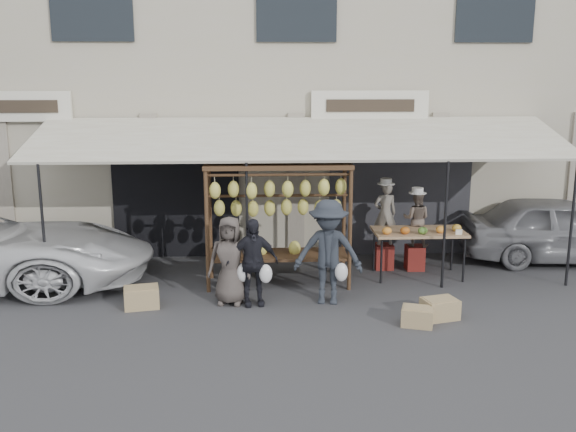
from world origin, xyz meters
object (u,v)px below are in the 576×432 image
produce_table (419,233)px  crate_near_b (440,309)px  customer_mid (252,262)px  crate_far (142,297)px  crate_near_a (417,317)px  vendor_left (385,214)px  customer_left (230,261)px  vendor_right (416,219)px  sedan (561,229)px  banana_rack (278,201)px  customer_right (328,252)px

produce_table → crate_near_b: size_ratio=3.23×
customer_mid → crate_far: 1.92m
crate_near_a → crate_near_b: size_ratio=0.90×
vendor_left → customer_left: vendor_left is taller
vendor_left → customer_mid: size_ratio=0.84×
customer_mid → crate_near_b: bearing=-24.0°
produce_table → crate_far: (-4.96, -1.36, -0.70)m
vendor_right → customer_left: vendor_right is taller
crate_near_a → crate_far: (-4.36, 1.02, 0.03)m
crate_near_b → vendor_left: bearing=97.8°
sedan → crate_near_a: bearing=136.6°
banana_rack → produce_table: bearing=6.6°
banana_rack → produce_table: size_ratio=1.53×
sedan → customer_right: bearing=119.2°
vendor_left → crate_near_b: bearing=94.1°
produce_table → sedan: (3.16, 0.92, -0.19)m
crate_near_a → vendor_right: bearing=77.1°
crate_near_b → sedan: 4.53m
vendor_left → produce_table: bearing=129.3°
crate_near_a → crate_near_b: (0.42, 0.27, 0.02)m
produce_table → crate_far: 5.19m
customer_left → customer_mid: size_ratio=1.01×
customer_right → sedan: (5.03, 2.23, -0.20)m
vendor_left → customer_right: customer_right is taller
customer_left → sedan: 7.01m
produce_table → crate_near_a: size_ratio=3.61×
banana_rack → crate_far: bearing=-155.5°
banana_rack → vendor_right: size_ratio=2.40×
customer_left → sedan: (6.66, 2.17, -0.06)m
vendor_right → sedan: 3.16m
banana_rack → sedan: size_ratio=0.65×
vendor_right → customer_left: bearing=44.9°
customer_left → crate_near_b: bearing=-3.5°
banana_rack → produce_table: (2.66, 0.31, -0.70)m
crate_near_b → banana_rack: bearing=144.2°
banana_rack → customer_right: bearing=-51.6°
vendor_left → vendor_right: (0.60, -0.10, -0.09)m
customer_mid → crate_near_b: 3.11m
vendor_right → customer_right: 2.63m
vendor_right → crate_near_b: bearing=103.8°
vendor_right → customer_right: size_ratio=0.61×
vendor_right → crate_near_a: size_ratio=2.30×
banana_rack → crate_near_a: bearing=-45.1°
crate_near_a → customer_right: bearing=139.9°
customer_mid → customer_right: (1.26, 0.02, 0.15)m
produce_table → crate_near_b: 2.23m
customer_mid → customer_right: bearing=-8.3°
vendor_left → sedan: (3.70, 0.34, -0.43)m
sedan → produce_table: bearing=111.6°
crate_near_a → sedan: bearing=41.2°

